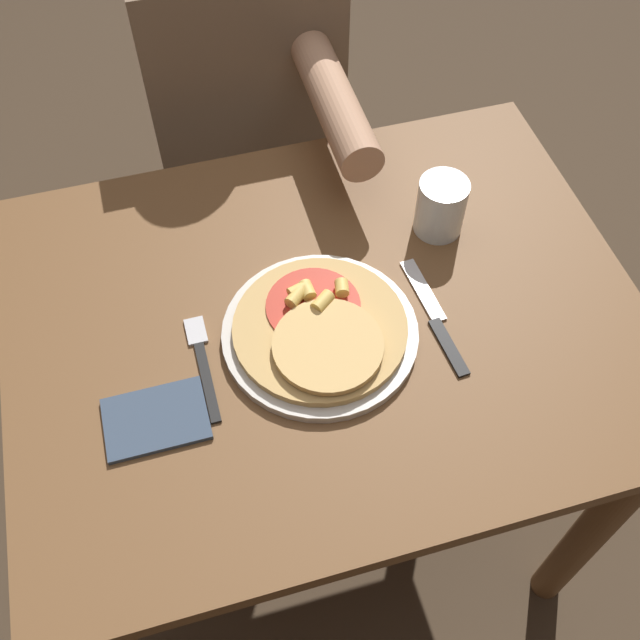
# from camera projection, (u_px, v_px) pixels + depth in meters

# --- Properties ---
(ground_plane) EXTENTS (8.00, 8.00, 0.00)m
(ground_plane) POSITION_uv_depth(u_px,v_px,m) (324.00, 502.00, 1.70)
(ground_plane) COLOR #423323
(dining_table) EXTENTS (0.93, 0.73, 0.74)m
(dining_table) POSITION_uv_depth(u_px,v_px,m) (325.00, 363.00, 1.21)
(dining_table) COLOR brown
(dining_table) RESTS_ON ground_plane
(plate) EXTENTS (0.28, 0.28, 0.01)m
(plate) POSITION_uv_depth(u_px,v_px,m) (320.00, 333.00, 1.07)
(plate) COLOR beige
(plate) RESTS_ON dining_table
(pizza) EXTENTS (0.25, 0.25, 0.04)m
(pizza) POSITION_uv_depth(u_px,v_px,m) (321.00, 329.00, 1.05)
(pizza) COLOR tan
(pizza) RESTS_ON plate
(fork) EXTENTS (0.03, 0.18, 0.00)m
(fork) POSITION_uv_depth(u_px,v_px,m) (203.00, 360.00, 1.05)
(fork) COLOR black
(fork) RESTS_ON dining_table
(knife) EXTENTS (0.03, 0.22, 0.00)m
(knife) POSITION_uv_depth(u_px,v_px,m) (435.00, 316.00, 1.09)
(knife) COLOR black
(knife) RESTS_ON dining_table
(drinking_glass) EXTENTS (0.08, 0.08, 0.09)m
(drinking_glass) POSITION_uv_depth(u_px,v_px,m) (441.00, 206.00, 1.15)
(drinking_glass) COLOR silver
(drinking_glass) RESTS_ON dining_table
(napkin) EXTENTS (0.14, 0.10, 0.01)m
(napkin) POSITION_uv_depth(u_px,v_px,m) (156.00, 419.00, 0.99)
(napkin) COLOR #38475B
(napkin) RESTS_ON dining_table
(person_diner) EXTENTS (0.36, 0.52, 1.14)m
(person_diner) POSITION_uv_depth(u_px,v_px,m) (246.00, 105.00, 1.48)
(person_diner) COLOR #2D2D38
(person_diner) RESTS_ON ground_plane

